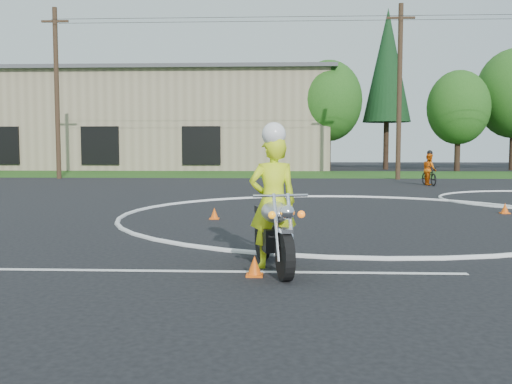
{
  "coord_description": "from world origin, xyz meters",
  "views": [
    {
      "loc": [
        -1.73,
        -12.35,
        1.85
      ],
      "look_at": [
        -2.16,
        -2.74,
        1.1
      ],
      "focal_mm": 40.0,
      "sensor_mm": 36.0,
      "label": 1
    }
  ],
  "objects": [
    {
      "name": "primary_motorcycle",
      "position": [
        -1.85,
        -3.78,
        0.58
      ],
      "size": [
        0.84,
        2.26,
        1.2
      ],
      "rotation": [
        0.0,
        0.0,
        0.23
      ],
      "color": "black",
      "rests_on": "ground"
    },
    {
      "name": "course_markings",
      "position": [
        2.17,
        4.35,
        0.01
      ],
      "size": [
        19.05,
        19.05,
        0.12
      ],
      "color": "silver",
      "rests_on": "ground"
    },
    {
      "name": "warehouse",
      "position": [
        -18.0,
        39.99,
        4.16
      ],
      "size": [
        41.0,
        17.0,
        8.3
      ],
      "color": "tan",
      "rests_on": "ground"
    },
    {
      "name": "grass_strip",
      "position": [
        0.0,
        27.0,
        0.01
      ],
      "size": [
        120.0,
        10.0,
        0.02
      ],
      "primitive_type": "cube",
      "color": "#1E4714",
      "rests_on": "ground"
    },
    {
      "name": "traffic_cones",
      "position": [
        3.08,
        2.56,
        0.14
      ],
      "size": [
        15.72,
        13.44,
        0.3
      ],
      "color": "#FF5C0D",
      "rests_on": "ground"
    },
    {
      "name": "treeline",
      "position": [
        14.78,
        34.61,
        6.62
      ],
      "size": [
        38.2,
        8.1,
        14.52
      ],
      "color": "#382619",
      "rests_on": "ground"
    },
    {
      "name": "ground",
      "position": [
        0.0,
        0.0,
        0.0
      ],
      "size": [
        120.0,
        120.0,
        0.0
      ],
      "primitive_type": "plane",
      "color": "black",
      "rests_on": "ground"
    },
    {
      "name": "rider_primary_grp",
      "position": [
        -1.86,
        -3.64,
        1.08
      ],
      "size": [
        0.83,
        0.64,
        2.24
      ],
      "rotation": [
        0.0,
        0.0,
        0.23
      ],
      "color": "#DBF519",
      "rests_on": "ground"
    },
    {
      "name": "utility_poles",
      "position": [
        5.0,
        21.0,
        5.2
      ],
      "size": [
        41.6,
        1.12,
        10.0
      ],
      "color": "#473321",
      "rests_on": "ground"
    },
    {
      "name": "rider_second_grp",
      "position": [
        5.51,
        15.95,
        0.61
      ],
      "size": [
        0.84,
        1.85,
        1.72
      ],
      "rotation": [
        0.0,
        0.0,
        0.12
      ],
      "color": "black",
      "rests_on": "ground"
    }
  ]
}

